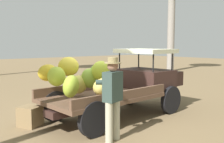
{
  "coord_description": "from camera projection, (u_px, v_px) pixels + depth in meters",
  "views": [
    {
      "loc": [
        -4.21,
        -5.55,
        1.98
      ],
      "look_at": [
        0.09,
        -0.3,
        1.26
      ],
      "focal_mm": 41.59,
      "sensor_mm": 36.0,
      "label": 1
    }
  ],
  "objects": [
    {
      "name": "truck",
      "position": [
        121.0,
        83.0,
        7.12
      ],
      "size": [
        4.54,
        2.06,
        1.83
      ],
      "rotation": [
        0.0,
        0.0,
        0.06
      ],
      "color": "#35211D",
      "rests_on": "ground"
    },
    {
      "name": "farmer",
      "position": [
        112.0,
        94.0,
        5.21
      ],
      "size": [
        0.54,
        0.5,
        1.72
      ],
      "rotation": [
        0.0,
        0.0,
        1.85
      ],
      "color": "#B7B499",
      "rests_on": "ground"
    },
    {
      "name": "ground_plane",
      "position": [
        102.0,
        116.0,
        7.13
      ],
      "size": [
        60.0,
        60.0,
        0.0
      ],
      "primitive_type": "plane",
      "color": "olive"
    },
    {
      "name": "wooden_crate",
      "position": [
        30.0,
        116.0,
        6.26
      ],
      "size": [
        0.6,
        0.62,
        0.48
      ],
      "primitive_type": "cube",
      "rotation": [
        0.0,
        0.0,
        2.02
      ],
      "color": "olive",
      "rests_on": "ground"
    }
  ]
}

